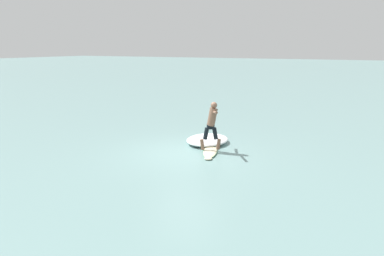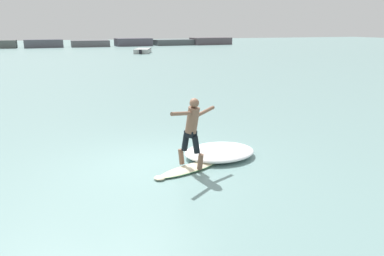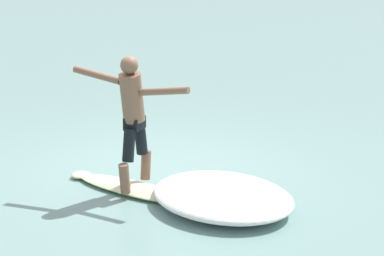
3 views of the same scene
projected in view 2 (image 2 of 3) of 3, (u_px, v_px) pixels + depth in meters
ground_plane at (159, 164)px, 9.76m from camera, size 200.00×200.00×0.00m
rock_jetty_breakwater at (85, 43)px, 66.86m from camera, size 55.01×4.65×4.18m
surfboard at (190, 168)px, 9.34m from camera, size 2.05×1.15×0.22m
surfer at (192, 127)px, 9.05m from camera, size 1.43×0.94×1.75m
fishing_boat_near_jetty at (143, 50)px, 51.22m from camera, size 3.44×5.59×0.59m
wave_foam_at_tail at (219, 152)px, 10.26m from camera, size 2.09×1.72×0.29m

